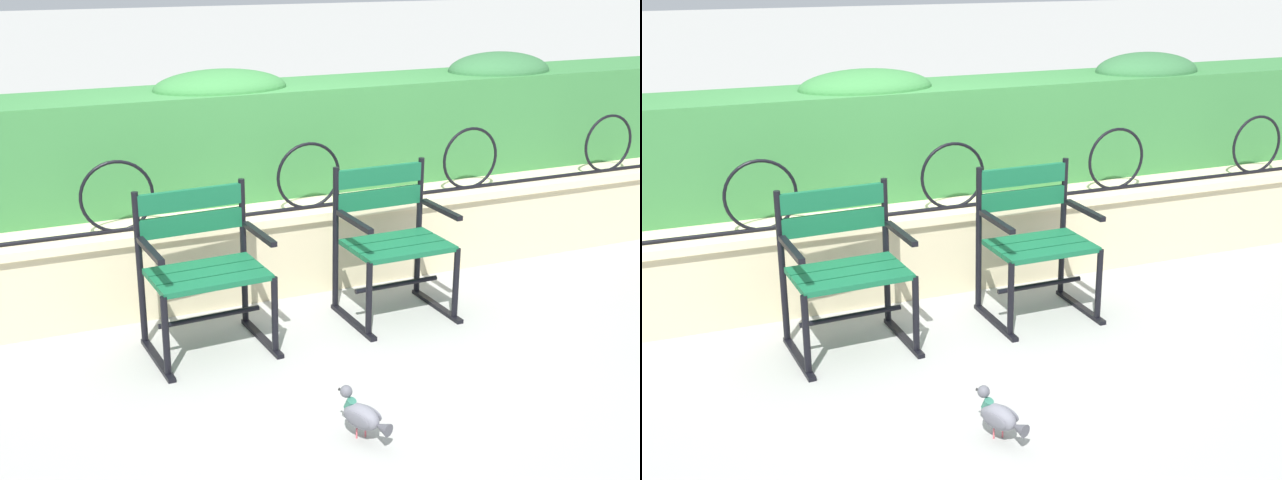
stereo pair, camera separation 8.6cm
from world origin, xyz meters
TOP-DOWN VIEW (x-y plane):
  - ground_plane at (0.00, 0.00)m, footprint 60.00×60.00m
  - stone_wall at (0.00, 0.74)m, footprint 8.16×0.41m
  - iron_arch_fence at (-0.32, 0.67)m, footprint 7.60×0.02m
  - hedge_row at (0.00, 1.24)m, footprint 7.99×0.64m
  - park_chair_left at (-0.64, 0.13)m, footprint 0.66×0.55m
  - park_chair_right at (0.50, 0.14)m, footprint 0.61×0.53m
  - pigeon_far_side at (-0.27, -1.05)m, footprint 0.17×0.28m

SIDE VIEW (x-z plane):
  - ground_plane at x=0.00m, z-range 0.00..0.00m
  - pigeon_far_side at x=-0.27m, z-range 0.00..0.22m
  - stone_wall at x=0.00m, z-range 0.00..0.53m
  - park_chair_left at x=-0.64m, z-range 0.03..0.90m
  - park_chair_right at x=0.50m, z-range 0.03..0.90m
  - iron_arch_fence at x=-0.32m, z-range 0.49..0.91m
  - hedge_row at x=0.00m, z-range 0.49..1.31m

